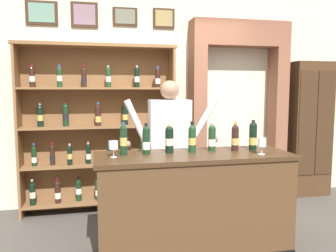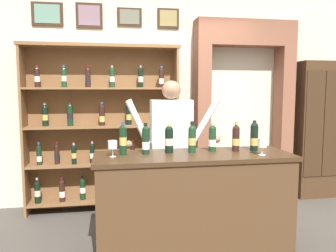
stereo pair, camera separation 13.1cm
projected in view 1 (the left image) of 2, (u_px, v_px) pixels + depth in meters
The scene contains 15 objects.
back_wall at pixel (150, 88), 4.70m from camera, with size 12.00×0.19×3.20m.
wine_shelf at pixel (99, 126), 4.31m from camera, with size 1.97×0.33×2.13m.
archway_doorway at pixel (236, 100), 4.85m from camera, with size 1.40×0.45×2.52m.
side_cabinet at pixel (308, 129), 5.02m from camera, with size 0.60×0.39×1.97m.
tasting_counter at pixel (194, 204), 3.20m from camera, with size 1.85×0.64×0.97m.
shopkeeper at pixel (170, 139), 3.68m from camera, with size 1.07×0.22×1.67m.
tasting_bottle_bianco at pixel (123, 139), 3.07m from camera, with size 0.07×0.07×0.30m.
tasting_bottle_brunello at pixel (146, 140), 3.12m from camera, with size 0.07×0.07×0.29m.
tasting_bottle_super_tuscan at pixel (169, 139), 3.19m from camera, with size 0.08×0.08×0.27m.
tasting_bottle_prosecco at pixel (192, 138), 3.22m from camera, with size 0.08×0.08×0.30m.
tasting_bottle_grappa at pixel (212, 138), 3.29m from camera, with size 0.07×0.07×0.28m.
tasting_bottle_rosso at pixel (235, 137), 3.31m from camera, with size 0.07×0.07×0.29m.
tasting_bottle_riserva at pixel (253, 136), 3.34m from camera, with size 0.08×0.08×0.30m.
wine_glass_left at pixel (113, 145), 2.98m from camera, with size 0.08×0.08×0.15m.
wine_glass_center at pixel (262, 143), 3.11m from camera, with size 0.08×0.08×0.16m.
Camera 1 is at (-0.74, -2.98, 1.57)m, focal length 35.87 mm.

